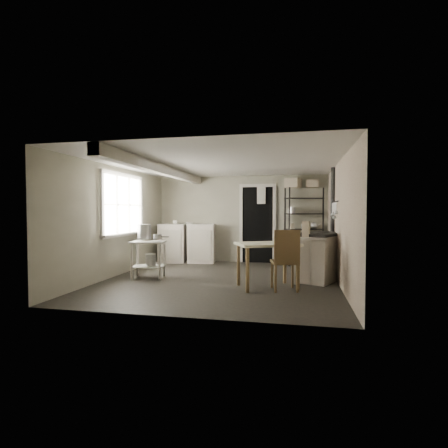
% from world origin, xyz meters
% --- Properties ---
extents(floor, '(5.00, 5.00, 0.00)m').
position_xyz_m(floor, '(0.00, 0.00, 0.00)').
color(floor, black).
rests_on(floor, ground).
extents(ceiling, '(5.00, 5.00, 0.00)m').
position_xyz_m(ceiling, '(0.00, 0.00, 2.30)').
color(ceiling, beige).
rests_on(ceiling, wall_back).
extents(wall_back, '(4.50, 0.02, 2.30)m').
position_xyz_m(wall_back, '(0.00, 2.50, 1.15)').
color(wall_back, '#9D9A86').
rests_on(wall_back, ground).
extents(wall_front, '(4.50, 0.02, 2.30)m').
position_xyz_m(wall_front, '(0.00, -2.50, 1.15)').
color(wall_front, '#9D9A86').
rests_on(wall_front, ground).
extents(wall_left, '(0.02, 5.00, 2.30)m').
position_xyz_m(wall_left, '(-2.25, 0.00, 1.15)').
color(wall_left, '#9D9A86').
rests_on(wall_left, ground).
extents(wall_right, '(0.02, 5.00, 2.30)m').
position_xyz_m(wall_right, '(2.25, 0.00, 1.15)').
color(wall_right, '#9D9A86').
rests_on(wall_right, ground).
extents(window, '(0.12, 1.76, 1.28)m').
position_xyz_m(window, '(-2.22, 0.20, 1.50)').
color(window, beige).
rests_on(window, wall_left).
extents(doorway, '(0.96, 0.10, 2.08)m').
position_xyz_m(doorway, '(0.45, 2.47, 1.00)').
color(doorway, beige).
rests_on(doorway, ground).
extents(ceiling_beam, '(0.18, 5.00, 0.18)m').
position_xyz_m(ceiling_beam, '(-1.20, 0.00, 2.20)').
color(ceiling_beam, beige).
rests_on(ceiling_beam, ceiling).
extents(wallpaper_panel, '(0.01, 5.00, 2.30)m').
position_xyz_m(wallpaper_panel, '(2.24, 0.00, 1.15)').
color(wallpaper_panel, '#BFAF9B').
rests_on(wallpaper_panel, wall_right).
extents(utensil_rail, '(0.06, 1.20, 0.44)m').
position_xyz_m(utensil_rail, '(2.19, 0.60, 1.55)').
color(utensil_rail, '#B5B5B7').
rests_on(utensil_rail, wall_right).
extents(prep_table, '(0.72, 0.56, 0.75)m').
position_xyz_m(prep_table, '(-1.49, -0.12, 0.40)').
color(prep_table, beige).
rests_on(prep_table, ground).
extents(stockpot, '(0.31, 0.31, 0.30)m').
position_xyz_m(stockpot, '(-1.62, -0.02, 0.94)').
color(stockpot, '#B5B5B7').
rests_on(stockpot, prep_table).
extents(saucepan, '(0.22, 0.22, 0.09)m').
position_xyz_m(saucepan, '(-1.28, -0.13, 0.85)').
color(saucepan, '#B5B5B7').
rests_on(saucepan, prep_table).
extents(bucket, '(0.27, 0.27, 0.23)m').
position_xyz_m(bucket, '(-1.42, -0.15, 0.39)').
color(bucket, '#B5B5B7').
rests_on(bucket, prep_table).
extents(base_cabinets, '(1.64, 0.88, 1.02)m').
position_xyz_m(base_cabinets, '(-1.40, 2.18, 0.46)').
color(base_cabinets, beige).
rests_on(base_cabinets, ground).
extents(mixing_bowl, '(0.35, 0.35, 0.07)m').
position_xyz_m(mixing_bowl, '(-1.33, 2.13, 0.95)').
color(mixing_bowl, white).
rests_on(mixing_bowl, base_cabinets).
extents(counter_cup, '(0.14, 0.14, 0.09)m').
position_xyz_m(counter_cup, '(-1.71, 2.08, 0.97)').
color(counter_cup, white).
rests_on(counter_cup, base_cabinets).
extents(shelf_rack, '(0.99, 0.67, 1.95)m').
position_xyz_m(shelf_rack, '(1.64, 2.31, 0.95)').
color(shelf_rack, black).
rests_on(shelf_rack, ground).
extents(shelf_jar, '(0.10, 0.10, 0.19)m').
position_xyz_m(shelf_jar, '(1.30, 2.27, 1.37)').
color(shelf_jar, white).
rests_on(shelf_jar, shelf_rack).
extents(storage_box_a, '(0.43, 0.41, 0.24)m').
position_xyz_m(storage_box_a, '(1.37, 2.29, 2.01)').
color(storage_box_a, beige).
rests_on(storage_box_a, shelf_rack).
extents(storage_box_b, '(0.30, 0.28, 0.19)m').
position_xyz_m(storage_box_b, '(1.84, 2.31, 1.99)').
color(storage_box_b, beige).
rests_on(storage_box_b, shelf_rack).
extents(stove, '(1.09, 1.35, 0.93)m').
position_xyz_m(stove, '(1.92, 0.41, 0.44)').
color(stove, beige).
rests_on(stove, ground).
extents(stovepipe, '(0.11, 0.11, 1.32)m').
position_xyz_m(stovepipe, '(2.21, 0.87, 1.59)').
color(stovepipe, black).
rests_on(stovepipe, stove).
extents(side_ledge, '(0.58, 0.33, 0.88)m').
position_xyz_m(side_ledge, '(1.71, -0.12, 0.43)').
color(side_ledge, beige).
rests_on(side_ledge, ground).
extents(oats_box, '(0.15, 0.21, 0.29)m').
position_xyz_m(oats_box, '(1.64, -0.06, 1.01)').
color(oats_box, beige).
rests_on(oats_box, side_ledge).
extents(work_table, '(1.26, 1.10, 0.80)m').
position_xyz_m(work_table, '(0.96, -0.52, 0.38)').
color(work_table, beige).
rests_on(work_table, ground).
extents(table_cup, '(0.13, 0.13, 0.10)m').
position_xyz_m(table_cup, '(1.13, -0.67, 0.81)').
color(table_cup, white).
rests_on(table_cup, work_table).
extents(chair, '(0.53, 0.55, 1.05)m').
position_xyz_m(chair, '(1.27, -0.66, 0.48)').
color(chair, brown).
rests_on(chair, ground).
extents(flour_sack, '(0.56, 0.53, 0.53)m').
position_xyz_m(flour_sack, '(1.47, 1.85, 0.24)').
color(flour_sack, silver).
rests_on(flour_sack, ground).
extents(floor_crock, '(0.12, 0.12, 0.14)m').
position_xyz_m(floor_crock, '(1.57, 0.05, 0.07)').
color(floor_crock, white).
rests_on(floor_crock, ground).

